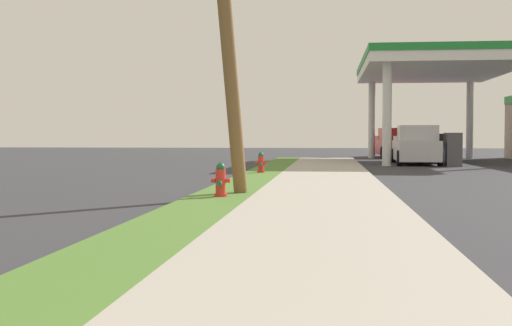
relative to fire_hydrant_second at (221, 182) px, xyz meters
name	(u,v)px	position (x,y,z in m)	size (l,w,h in m)	color
fire_hydrant_second	(221,182)	(0.00, 0.00, 0.00)	(0.42, 0.38, 0.74)	red
fire_hydrant_third	(261,164)	(-0.09, 9.61, 0.00)	(0.42, 0.37, 0.74)	red
car_black_by_near_pump	(428,149)	(7.92, 23.77, 0.28)	(2.07, 4.56, 1.57)	black
car_navy_by_far_pump	(428,148)	(8.40, 27.27, 0.28)	(2.24, 4.63, 1.57)	navy
truck_silver_at_forecourt	(416,146)	(6.77, 20.20, 0.47)	(2.27, 5.46, 1.97)	#BCBCC1
truck_red_on_apron	(392,144)	(6.62, 31.23, 0.47)	(2.52, 5.54, 1.97)	red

